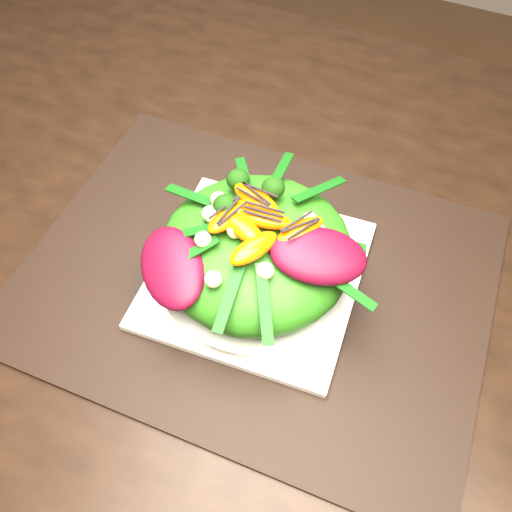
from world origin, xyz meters
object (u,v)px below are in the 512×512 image
at_px(salad_bowl, 256,268).
at_px(orange_segment, 257,200).
at_px(dining_table, 91,169).
at_px(plate_base, 256,274).
at_px(placemat, 256,277).
at_px(lettuce_mound, 256,250).

xyz_separation_m(salad_bowl, orange_segment, (-0.01, 0.03, 0.08)).
height_order(dining_table, orange_segment, dining_table).
height_order(plate_base, salad_bowl, salad_bowl).
relative_size(dining_table, orange_segment, 27.86).
bearing_deg(orange_segment, plate_base, -67.82).
height_order(placemat, orange_segment, orange_segment).
height_order(plate_base, lettuce_mound, lettuce_mound).
relative_size(plate_base, lettuce_mound, 1.09).
relative_size(salad_bowl, lettuce_mound, 1.05).
bearing_deg(plate_base, lettuce_mound, 0.00).
bearing_deg(lettuce_mound, plate_base, 0.00).
relative_size(placemat, salad_bowl, 2.37).
relative_size(plate_base, orange_segment, 4.01).
bearing_deg(dining_table, salad_bowl, -14.97).
relative_size(salad_bowl, orange_segment, 3.87).
bearing_deg(salad_bowl, dining_table, 165.03).
distance_m(placemat, lettuce_mound, 0.05).
xyz_separation_m(placemat, orange_segment, (-0.01, 0.03, 0.10)).
height_order(lettuce_mound, orange_segment, orange_segment).
distance_m(dining_table, orange_segment, 0.31).
relative_size(dining_table, salad_bowl, 7.20).
height_order(plate_base, orange_segment, orange_segment).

